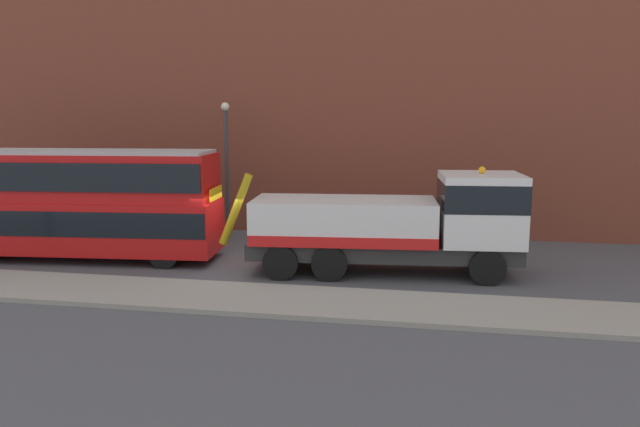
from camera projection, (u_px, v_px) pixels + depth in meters
ground_plane at (237, 264)px, 22.06m from camera, size 120.00×120.00×0.00m
near_kerb at (192, 295)px, 17.97m from camera, size 60.00×2.80×0.15m
building_facade at (280, 52)px, 27.23m from camera, size 60.00×1.50×16.00m
recovery_tow_truck at (397, 223)px, 20.40m from camera, size 10.23×3.42×3.67m
double_decker_bus at (70, 200)px, 22.45m from camera, size 11.18×3.52×4.06m
street_lamp at (226, 158)px, 26.19m from camera, size 0.36×0.36×5.83m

